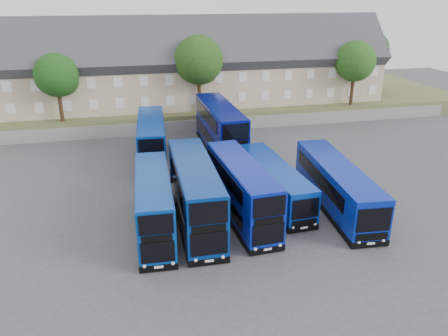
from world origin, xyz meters
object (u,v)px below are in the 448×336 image
(dd_front_mid, at_px, (195,194))
(tree_far, at_px, (370,52))
(dd_front_left, at_px, (154,205))
(tree_east, at_px, (356,63))
(coach_east_a, at_px, (274,183))
(tree_mid, at_px, (200,62))
(tree_west, at_px, (58,77))

(dd_front_mid, distance_m, tree_far, 43.31)
(dd_front_left, height_order, tree_east, tree_east)
(coach_east_a, xyz_separation_m, tree_mid, (-2.25, 21.40, 6.58))
(tree_mid, height_order, tree_far, tree_mid)
(dd_front_mid, relative_size, tree_far, 1.33)
(tree_mid, xyz_separation_m, tree_east, (20.00, -0.50, -0.68))
(dd_front_mid, bearing_deg, dd_front_left, -167.82)
(dd_front_left, distance_m, tree_west, 25.76)
(tree_west, distance_m, tree_far, 42.58)
(dd_front_mid, distance_m, tree_east, 34.18)
(tree_mid, distance_m, tree_far, 26.80)
(dd_front_left, xyz_separation_m, dd_front_mid, (2.99, 0.60, 0.25))
(tree_west, height_order, tree_east, tree_east)
(dd_front_left, bearing_deg, tree_far, 44.74)
(tree_east, bearing_deg, dd_front_mid, -136.61)
(dd_front_mid, bearing_deg, tree_mid, 80.03)
(tree_east, bearing_deg, tree_far, 49.40)
(coach_east_a, bearing_deg, tree_west, 127.28)
(coach_east_a, relative_size, tree_west, 1.47)
(dd_front_left, relative_size, tree_west, 1.35)
(dd_front_left, xyz_separation_m, tree_mid, (7.55, 24.31, 6.06))
(tree_mid, xyz_separation_m, tree_far, (26.00, 6.50, -0.34))
(tree_mid, height_order, tree_east, tree_mid)
(coach_east_a, distance_m, tree_east, 28.05)
(tree_west, relative_size, tree_east, 0.94)
(tree_east, height_order, tree_far, tree_far)
(dd_front_mid, relative_size, tree_east, 1.42)
(tree_west, bearing_deg, dd_front_left, -70.45)
(tree_west, xyz_separation_m, tree_mid, (16.00, 0.50, 1.02))
(coach_east_a, xyz_separation_m, tree_west, (-18.25, 20.90, 5.56))
(dd_front_left, xyz_separation_m, tree_east, (27.55, 23.81, 5.39))
(dd_front_left, height_order, coach_east_a, dd_front_left)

